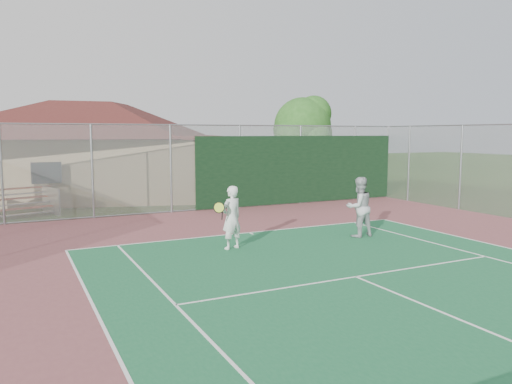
% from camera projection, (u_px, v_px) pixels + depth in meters
% --- Properties ---
extents(back_fence, '(20.08, 0.11, 3.53)m').
position_uv_depth(back_fence, '(242.00, 169.00, 21.15)').
color(back_fence, gray).
rests_on(back_fence, ground).
extents(side_fence_right, '(0.08, 9.00, 3.50)m').
position_uv_depth(side_fence_right, '(461.00, 168.00, 20.62)').
color(side_fence_right, gray).
rests_on(side_fence_right, ground).
extents(clubhouse, '(14.77, 11.90, 5.55)m').
position_uv_depth(clubhouse, '(93.00, 140.00, 24.80)').
color(clubhouse, tan).
rests_on(clubhouse, ground).
extents(bleachers, '(3.22, 2.35, 1.05)m').
position_uv_depth(bleachers, '(14.00, 202.00, 19.08)').
color(bleachers, '#AA4727').
rests_on(bleachers, ground).
extents(tree, '(3.76, 3.56, 5.25)m').
position_uv_depth(tree, '(304.00, 128.00, 27.76)').
color(tree, '#3D2216').
rests_on(tree, ground).
extents(player_white_front, '(1.03, 0.74, 1.74)m').
position_uv_depth(player_white_front, '(231.00, 218.00, 13.56)').
color(player_white_front, silver).
rests_on(player_white_front, ground).
extents(player_grey_back, '(0.89, 0.70, 1.83)m').
position_uv_depth(player_grey_back, '(359.00, 208.00, 15.18)').
color(player_grey_back, '#ADB0B3').
rests_on(player_grey_back, ground).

